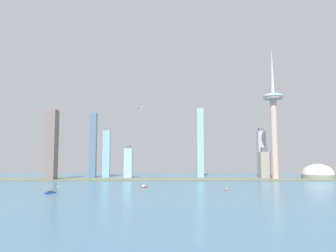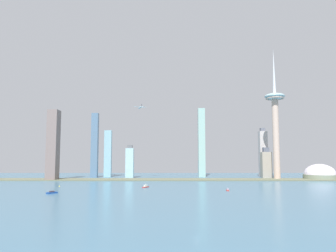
{
  "view_description": "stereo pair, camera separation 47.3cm",
  "coord_description": "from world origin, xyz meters",
  "px_view_note": "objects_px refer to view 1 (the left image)",
  "views": [
    {
      "loc": [
        -18.08,
        -213.65,
        53.31
      ],
      "look_at": [
        -21.4,
        499.55,
        120.97
      ],
      "focal_mm": 33.89,
      "sensor_mm": 36.0,
      "label": 1
    },
    {
      "loc": [
        -17.61,
        -213.64,
        53.31
      ],
      "look_at": [
        -21.4,
        499.55,
        120.97
      ],
      "focal_mm": 33.89,
      "sensor_mm": 36.0,
      "label": 2
    }
  ],
  "objects_px": {
    "airplane": "(140,107)",
    "observation_tower": "(275,115)",
    "boat_0": "(228,190)",
    "channel_buoy_0": "(59,186)",
    "skyscraper_5": "(95,145)",
    "boat_3": "(52,193)",
    "skyscraper_0": "(263,153)",
    "boat_2": "(146,186)",
    "skyscraper_2": "(53,145)",
    "stadium_dome": "(320,175)",
    "skyscraper_3": "(108,154)",
    "skyscraper_1": "(266,164)",
    "skyscraper_6": "(130,162)",
    "skyscraper_4": "(201,143)"
  },
  "relations": [
    {
      "from": "skyscraper_2",
      "to": "boat_3",
      "type": "xyz_separation_m",
      "value": [
        91.07,
        -245.32,
        -76.57
      ]
    },
    {
      "from": "skyscraper_1",
      "to": "airplane",
      "type": "height_order",
      "value": "airplane"
    },
    {
      "from": "boat_0",
      "to": "boat_3",
      "type": "height_order",
      "value": "boat_0"
    },
    {
      "from": "observation_tower",
      "to": "boat_0",
      "type": "height_order",
      "value": "observation_tower"
    },
    {
      "from": "observation_tower",
      "to": "skyscraper_3",
      "type": "bearing_deg",
      "value": 168.07
    },
    {
      "from": "skyscraper_0",
      "to": "skyscraper_6",
      "type": "distance_m",
      "value": 341.6
    },
    {
      "from": "skyscraper_2",
      "to": "skyscraper_5",
      "type": "bearing_deg",
      "value": 51.87
    },
    {
      "from": "stadium_dome",
      "to": "skyscraper_3",
      "type": "height_order",
      "value": "skyscraper_3"
    },
    {
      "from": "airplane",
      "to": "skyscraper_2",
      "type": "bearing_deg",
      "value": 79.21
    },
    {
      "from": "channel_buoy_0",
      "to": "airplane",
      "type": "relative_size",
      "value": 0.08
    },
    {
      "from": "skyscraper_3",
      "to": "boat_0",
      "type": "xyz_separation_m",
      "value": [
        248.2,
        -319.32,
        -58.18
      ]
    },
    {
      "from": "skyscraper_2",
      "to": "skyscraper_6",
      "type": "relative_size",
      "value": 1.95
    },
    {
      "from": "observation_tower",
      "to": "skyscraper_3",
      "type": "relative_size",
      "value": 2.57
    },
    {
      "from": "skyscraper_3",
      "to": "airplane",
      "type": "distance_m",
      "value": 159.66
    },
    {
      "from": "stadium_dome",
      "to": "skyscraper_5",
      "type": "height_order",
      "value": "skyscraper_5"
    },
    {
      "from": "skyscraper_1",
      "to": "skyscraper_5",
      "type": "xyz_separation_m",
      "value": [
        -425.43,
        9.62,
        46.81
      ]
    },
    {
      "from": "skyscraper_1",
      "to": "airplane",
      "type": "distance_m",
      "value": 337.61
    },
    {
      "from": "observation_tower",
      "to": "boat_0",
      "type": "bearing_deg",
      "value": -123.62
    },
    {
      "from": "skyscraper_0",
      "to": "skyscraper_3",
      "type": "xyz_separation_m",
      "value": [
        -399.43,
        -4.1,
        -0.47
      ]
    },
    {
      "from": "observation_tower",
      "to": "airplane",
      "type": "relative_size",
      "value": 10.5
    },
    {
      "from": "observation_tower",
      "to": "boat_2",
      "type": "xyz_separation_m",
      "value": [
        -286.16,
        -182.91,
        -145.91
      ]
    },
    {
      "from": "boat_3",
      "to": "boat_2",
      "type": "bearing_deg",
      "value": -13.87
    },
    {
      "from": "observation_tower",
      "to": "boat_3",
      "type": "xyz_separation_m",
      "value": [
        -413.3,
        -271.79,
        -146.03
      ]
    },
    {
      "from": "observation_tower",
      "to": "airplane",
      "type": "height_order",
      "value": "observation_tower"
    },
    {
      "from": "skyscraper_5",
      "to": "skyscraper_6",
      "type": "xyz_separation_m",
      "value": [
        90.65,
        -17.37,
        -42.92
      ]
    },
    {
      "from": "skyscraper_2",
      "to": "boat_0",
      "type": "relative_size",
      "value": 15.6
    },
    {
      "from": "boat_2",
      "to": "airplane",
      "type": "bearing_deg",
      "value": 35.75
    },
    {
      "from": "skyscraper_4",
      "to": "channel_buoy_0",
      "type": "distance_m",
      "value": 387.64
    },
    {
      "from": "observation_tower",
      "to": "stadium_dome",
      "type": "relative_size",
      "value": 4.23
    },
    {
      "from": "skyscraper_5",
      "to": "boat_3",
      "type": "height_order",
      "value": "skyscraper_5"
    },
    {
      "from": "stadium_dome",
      "to": "skyscraper_1",
      "type": "relative_size",
      "value": 0.97
    },
    {
      "from": "skyscraper_1",
      "to": "channel_buoy_0",
      "type": "bearing_deg",
      "value": -152.58
    },
    {
      "from": "skyscraper_5",
      "to": "boat_3",
      "type": "xyz_separation_m",
      "value": [
        19.88,
        -336.03,
        -79.11
      ]
    },
    {
      "from": "skyscraper_5",
      "to": "boat_3",
      "type": "relative_size",
      "value": 10.69
    },
    {
      "from": "skyscraper_0",
      "to": "skyscraper_4",
      "type": "xyz_separation_m",
      "value": [
        -158.5,
        -0.07,
        27.99
      ]
    },
    {
      "from": "airplane",
      "to": "channel_buoy_0",
      "type": "bearing_deg",
      "value": 123.73
    },
    {
      "from": "skyscraper_6",
      "to": "boat_0",
      "type": "distance_m",
      "value": 339.34
    },
    {
      "from": "observation_tower",
      "to": "skyscraper_3",
      "type": "xyz_separation_m",
      "value": [
        -403.78,
        85.32,
        -87.84
      ]
    },
    {
      "from": "channel_buoy_0",
      "to": "skyscraper_1",
      "type": "bearing_deg",
      "value": 27.42
    },
    {
      "from": "skyscraper_0",
      "to": "skyscraper_4",
      "type": "height_order",
      "value": "skyscraper_4"
    },
    {
      "from": "skyscraper_5",
      "to": "airplane",
      "type": "relative_size",
      "value": 5.53
    },
    {
      "from": "skyscraper_2",
      "to": "skyscraper_6",
      "type": "xyz_separation_m",
      "value": [
        161.84,
        73.34,
        -40.38
      ]
    },
    {
      "from": "airplane",
      "to": "skyscraper_6",
      "type": "bearing_deg",
      "value": 15.23
    },
    {
      "from": "airplane",
      "to": "observation_tower",
      "type": "bearing_deg",
      "value": -112.9
    },
    {
      "from": "skyscraper_2",
      "to": "skyscraper_3",
      "type": "bearing_deg",
      "value": 48.02
    },
    {
      "from": "skyscraper_0",
      "to": "boat_2",
      "type": "xyz_separation_m",
      "value": [
        -281.81,
        -272.34,
        -58.53
      ]
    },
    {
      "from": "stadium_dome",
      "to": "boat_3",
      "type": "relative_size",
      "value": 4.8
    },
    {
      "from": "channel_buoy_0",
      "to": "skyscraper_6",
      "type": "bearing_deg",
      "value": 66.0
    },
    {
      "from": "skyscraper_3",
      "to": "skyscraper_4",
      "type": "distance_m",
      "value": 242.64
    },
    {
      "from": "skyscraper_6",
      "to": "airplane",
      "type": "bearing_deg",
      "value": -53.47
    }
  ]
}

